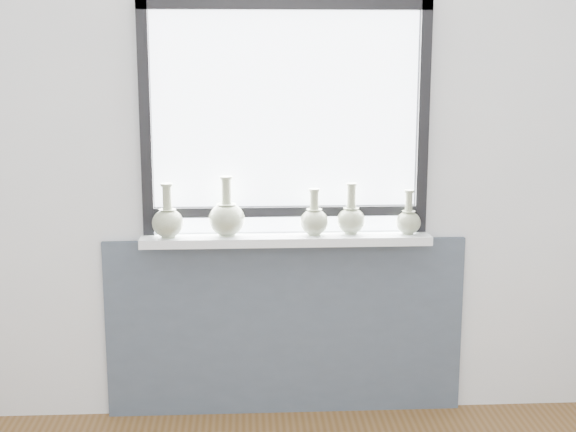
{
  "coord_description": "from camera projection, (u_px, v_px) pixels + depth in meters",
  "views": [
    {
      "loc": [
        -0.19,
        -1.86,
        1.72
      ],
      "look_at": [
        0.0,
        1.55,
        1.02
      ],
      "focal_mm": 50.0,
      "sensor_mm": 36.0,
      "label": 1
    }
  ],
  "objects": [
    {
      "name": "vase_e",
      "position": [
        408.0,
        220.0,
        3.67
      ],
      "size": [
        0.11,
        0.11,
        0.2
      ],
      "rotation": [
        0.0,
        0.0,
        -0.14
      ],
      "color": "gray",
      "rests_on": "windowsill"
    },
    {
      "name": "back_wall",
      "position": [
        285.0,
        145.0,
        3.68
      ],
      "size": [
        3.6,
        0.02,
        2.6
      ],
      "primitive_type": "cube",
      "color": "silver",
      "rests_on": "ground"
    },
    {
      "name": "windowsill",
      "position": [
        286.0,
        239.0,
        3.67
      ],
      "size": [
        1.32,
        0.18,
        0.04
      ],
      "primitive_type": "cube",
      "color": "white",
      "rests_on": "apron_panel"
    },
    {
      "name": "vase_b",
      "position": [
        227.0,
        217.0,
        3.63
      ],
      "size": [
        0.17,
        0.17,
        0.27
      ],
      "rotation": [
        0.0,
        0.0,
        0.1
      ],
      "color": "gray",
      "rests_on": "windowsill"
    },
    {
      "name": "window",
      "position": [
        285.0,
        115.0,
        3.62
      ],
      "size": [
        1.3,
        0.06,
        1.05
      ],
      "color": "black",
      "rests_on": "windowsill"
    },
    {
      "name": "vase_d",
      "position": [
        351.0,
        218.0,
        3.67
      ],
      "size": [
        0.13,
        0.13,
        0.23
      ],
      "rotation": [
        0.0,
        0.0,
        0.32
      ],
      "color": "gray",
      "rests_on": "windowsill"
    },
    {
      "name": "vase_c",
      "position": [
        314.0,
        220.0,
        3.64
      ],
      "size": [
        0.13,
        0.13,
        0.21
      ],
      "rotation": [
        0.0,
        0.0,
        0.18
      ],
      "color": "gray",
      "rests_on": "windowsill"
    },
    {
      "name": "apron_panel",
      "position": [
        285.0,
        327.0,
        3.82
      ],
      "size": [
        1.7,
        0.03,
        0.86
      ],
      "primitive_type": "cube",
      "color": "#414C5C",
      "rests_on": "ground"
    },
    {
      "name": "vase_a",
      "position": [
        168.0,
        221.0,
        3.6
      ],
      "size": [
        0.14,
        0.14,
        0.25
      ],
      "rotation": [
        0.0,
        0.0,
        0.24
      ],
      "color": "gray",
      "rests_on": "windowsill"
    }
  ]
}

